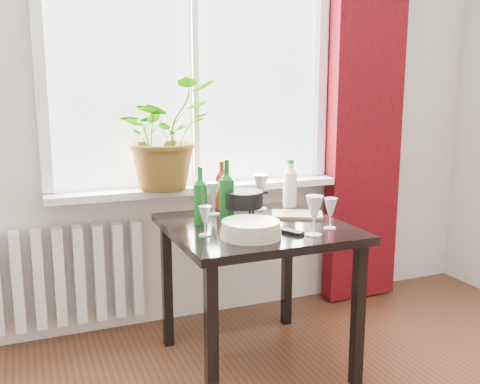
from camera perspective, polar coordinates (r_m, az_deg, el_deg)
name	(u,v)px	position (r m, az deg, el deg)	size (l,w,h in m)	color
window	(193,52)	(3.16, -5.02, 14.61)	(1.72, 0.08, 1.62)	white
windowsill	(199,188)	(3.13, -4.40, 0.42)	(1.72, 0.20, 0.04)	silver
curtain	(366,105)	(3.56, 13.26, 9.05)	(0.50, 0.12, 2.56)	#3D050A
radiator	(69,275)	(3.14, -17.74, -8.48)	(0.80, 0.10, 0.55)	silver
table	(256,242)	(2.66, 1.71, -5.37)	(0.85, 0.85, 0.74)	black
potted_plant	(164,134)	(2.99, -8.12, 6.11)	(0.55, 0.48, 0.61)	#2A7920
wine_bottle_left	(200,195)	(2.62, -4.24, -0.34)	(0.07, 0.07, 0.29)	#0D4713
wine_bottle_right	(227,190)	(2.66, -1.43, 0.18)	(0.07, 0.07, 0.32)	#0C3F13
bottle_amber	(222,185)	(2.94, -1.96, 0.80)	(0.07, 0.07, 0.28)	maroon
cleaning_bottle	(290,183)	(3.02, 5.35, 0.97)	(0.08, 0.08, 0.27)	white
wineglass_front_right	(314,215)	(2.44, 7.92, -2.46)	(0.08, 0.08, 0.19)	white
wineglass_far_right	(331,213)	(2.57, 9.63, -2.23)	(0.07, 0.07, 0.15)	silver
wineglass_back_center	(261,192)	(2.94, 2.21, 0.05)	(0.09, 0.09, 0.20)	#B4BBC2
wineglass_back_left	(213,198)	(2.82, -2.87, -0.65)	(0.08, 0.08, 0.18)	#B7BFC5
wineglass_front_left	(205,221)	(2.42, -3.75, -3.06)	(0.06, 0.06, 0.14)	#B6C0C4
plate_stack	(251,229)	(2.40, 1.16, -4.00)	(0.28, 0.28, 0.07)	beige
fondue_pot	(243,206)	(2.68, 0.34, -1.53)	(0.23, 0.20, 0.15)	black
tv_remote	(288,231)	(2.49, 5.17, -4.20)	(0.04, 0.15, 0.02)	black
cutting_board	(297,215)	(2.82, 6.11, -2.41)	(0.26, 0.17, 0.01)	#976944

